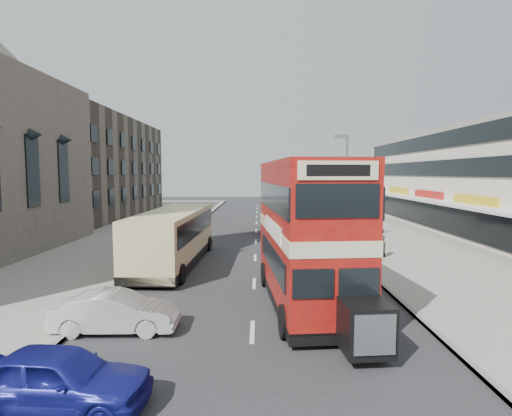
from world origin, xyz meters
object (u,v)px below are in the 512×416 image
(car_right_b, at_px, (312,229))
(cyclist, at_px, (306,238))
(car_left_near, at_px, (58,378))
(pedestrian_near, at_px, (380,243))
(car_right_c, at_px, (300,217))
(pedestrian_far, at_px, (346,217))
(coach, at_px, (174,235))
(bus_second, at_px, (278,202))
(bus_main, at_px, (306,233))
(car_left_front, at_px, (116,312))
(street_lamp, at_px, (346,181))
(car_right_a, at_px, (333,245))

(car_right_b, distance_m, cyclist, 5.02)
(car_left_near, xyz_separation_m, pedestrian_near, (12.09, 15.93, 0.36))
(car_right_c, bearing_deg, cyclist, -5.86)
(car_right_c, xyz_separation_m, pedestrian_far, (4.46, -1.95, 0.20))
(car_left_near, bearing_deg, cyclist, -17.82)
(coach, xyz_separation_m, pedestrian_near, (12.49, 1.30, -0.67))
(car_left_near, bearing_deg, pedestrian_far, -19.02)
(bus_second, distance_m, car_right_c, 5.98)
(bus_main, relative_size, cyclist, 5.32)
(bus_main, xyz_separation_m, cyclist, (1.54, 12.94, -2.34))
(bus_main, height_order, bus_second, bus_main)
(pedestrian_far, relative_size, cyclist, 0.79)
(car_left_front, relative_size, car_right_b, 0.89)
(bus_main, height_order, cyclist, bus_main)
(car_left_front, xyz_separation_m, pedestrian_far, (13.71, 27.45, 0.23))
(car_left_front, bearing_deg, car_right_c, -18.97)
(bus_second, relative_size, pedestrian_far, 6.00)
(bus_main, bearing_deg, pedestrian_far, -110.89)
(street_lamp, height_order, car_right_a, street_lamp)
(bus_main, distance_m, car_left_near, 10.05)
(car_right_a, bearing_deg, bus_main, -12.36)
(car_left_near, xyz_separation_m, cyclist, (8.03, 20.26, -0.07))
(car_left_near, bearing_deg, street_lamp, -24.17)
(coach, distance_m, pedestrian_far, 22.18)
(bus_main, height_order, pedestrian_near, bus_main)
(cyclist, bearing_deg, car_right_b, 77.70)
(car_left_near, bearing_deg, bus_second, -8.69)
(cyclist, bearing_deg, pedestrian_near, -47.01)
(street_lamp, distance_m, car_right_a, 5.54)
(bus_main, relative_size, bus_second, 1.12)
(bus_main, bearing_deg, car_right_b, -103.40)
(pedestrian_far, bearing_deg, car_right_b, -110.50)
(car_right_a, bearing_deg, car_right_b, -173.80)
(bus_main, distance_m, pedestrian_near, 10.44)
(car_left_near, bearing_deg, car_right_a, -25.07)
(bus_main, height_order, pedestrian_far, bus_main)
(street_lamp, distance_m, cyclist, 5.03)
(coach, bearing_deg, car_left_near, -86.47)
(street_lamp, xyz_separation_m, bus_second, (-4.48, 8.36, -2.15))
(bus_main, bearing_deg, cyclist, -101.89)
(coach, bearing_deg, car_right_b, 49.98)
(coach, relative_size, pedestrian_far, 7.30)
(street_lamp, bearing_deg, pedestrian_near, -75.15)
(pedestrian_near, relative_size, cyclist, 0.95)
(coach, bearing_deg, car_right_c, 66.00)
(pedestrian_far, bearing_deg, car_right_c, 168.64)
(car_left_front, relative_size, car_right_a, 0.81)
(coach, xyz_separation_m, cyclist, (8.43, 5.64, -1.10))
(car_right_a, bearing_deg, street_lamp, 160.85)
(car_right_a, distance_m, car_right_c, 16.89)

